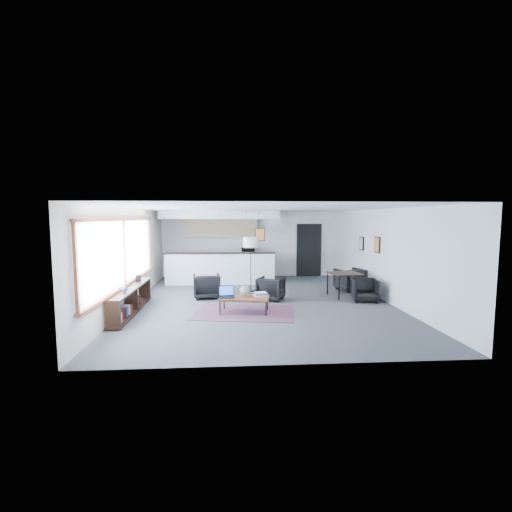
{
  "coord_description": "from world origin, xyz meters",
  "views": [
    {
      "loc": [
        -0.85,
        -10.18,
        2.36
      ],
      "look_at": [
        -0.1,
        0.4,
        1.25
      ],
      "focal_mm": 26.0,
      "sensor_mm": 36.0,
      "label": 1
    }
  ],
  "objects": [
    {
      "name": "laptop",
      "position": [
        -0.94,
        -1.15,
        0.47
      ],
      "size": [
        0.4,
        0.34,
        0.27
      ],
      "rotation": [
        0.0,
        0.0,
        0.1
      ],
      "color": "black",
      "rests_on": "coffee_table"
    },
    {
      "name": "microwave",
      "position": [
        -0.15,
        4.15,
        1.1
      ],
      "size": [
        0.5,
        0.3,
        0.33
      ],
      "primitive_type": "imported",
      "rotation": [
        0.0,
        0.0,
        0.06
      ],
      "color": "black",
      "rests_on": "kitchenette"
    },
    {
      "name": "track_light",
      "position": [
        -0.59,
        2.2,
        2.53
      ],
      "size": [
        1.6,
        0.07,
        0.15
      ],
      "color": "silver",
      "rests_on": "room"
    },
    {
      "name": "coffee_table",
      "position": [
        -0.51,
        -1.19,
        0.37
      ],
      "size": [
        1.3,
        0.84,
        0.4
      ],
      "rotation": [
        0.0,
        0.0,
        -0.17
      ],
      "color": "brown",
      "rests_on": "floor"
    },
    {
      "name": "floor_lamp",
      "position": [
        -0.19,
        1.52,
        1.5
      ],
      "size": [
        0.63,
        0.63,
        1.73
      ],
      "rotation": [
        0.0,
        0.0,
        0.32
      ],
      "color": "black",
      "rests_on": "floor"
    },
    {
      "name": "book_stack",
      "position": [
        -0.09,
        -1.12,
        0.44
      ],
      "size": [
        0.38,
        0.33,
        0.1
      ],
      "rotation": [
        0.0,
        0.0,
        0.2
      ],
      "color": "silver",
      "rests_on": "coffee_table"
    },
    {
      "name": "console",
      "position": [
        -3.3,
        -1.05,
        0.33
      ],
      "size": [
        0.35,
        3.0,
        0.8
      ],
      "color": "black",
      "rests_on": "floor"
    },
    {
      "name": "kitchenette",
      "position": [
        -1.2,
        3.71,
        1.38
      ],
      "size": [
        4.2,
        1.96,
        2.6
      ],
      "color": "white",
      "rests_on": "floor"
    },
    {
      "name": "kilim_rug",
      "position": [
        -0.51,
        -1.19,
        0.01
      ],
      "size": [
        2.68,
        2.03,
        0.01
      ],
      "rotation": [
        0.0,
        0.0,
        -0.16
      ],
      "color": "#502B3E",
      "rests_on": "floor"
    },
    {
      "name": "dining_chair_far",
      "position": [
        3.0,
        1.37,
        0.34
      ],
      "size": [
        0.81,
        0.78,
        0.68
      ],
      "primitive_type": "imported",
      "rotation": [
        0.0,
        0.0,
        3.43
      ],
      "color": "black",
      "rests_on": "floor"
    },
    {
      "name": "dining_chair_near",
      "position": [
        2.93,
        -0.17,
        0.3
      ],
      "size": [
        0.66,
        0.63,
        0.6
      ],
      "primitive_type": "imported",
      "rotation": [
        0.0,
        0.0,
        -0.15
      ],
      "color": "black",
      "rests_on": "floor"
    },
    {
      "name": "doorway",
      "position": [
        2.3,
        4.42,
        1.07
      ],
      "size": [
        1.1,
        0.12,
        2.15
      ],
      "color": "black",
      "rests_on": "room"
    },
    {
      "name": "armchair_right",
      "position": [
        0.31,
        0.21,
        0.36
      ],
      "size": [
        0.9,
        0.88,
        0.72
      ],
      "primitive_type": "imported",
      "rotation": [
        0.0,
        0.0,
        2.72
      ],
      "color": "black",
      "rests_on": "floor"
    },
    {
      "name": "wall_art_upper",
      "position": [
        3.47,
        1.7,
        1.5
      ],
      "size": [
        0.03,
        0.34,
        0.44
      ],
      "color": "black",
      "rests_on": "room"
    },
    {
      "name": "ceramic_pot",
      "position": [
        -0.49,
        -1.13,
        0.53
      ],
      "size": [
        0.26,
        0.26,
        0.26
      ],
      "rotation": [
        0.0,
        0.0,
        -0.29
      ],
      "color": "gray",
      "rests_on": "coffee_table"
    },
    {
      "name": "window",
      "position": [
        -3.46,
        -0.9,
        1.46
      ],
      "size": [
        0.1,
        5.95,
        1.66
      ],
      "color": "#8CBFFF",
      "rests_on": "room"
    },
    {
      "name": "wall_art_lower",
      "position": [
        3.47,
        0.4,
        1.55
      ],
      "size": [
        0.03,
        0.38,
        0.48
      ],
      "color": "black",
      "rests_on": "room"
    },
    {
      "name": "dining_table",
      "position": [
        2.56,
        0.49,
        0.65
      ],
      "size": [
        0.99,
        0.99,
        0.72
      ],
      "rotation": [
        0.0,
        0.0,
        0.18
      ],
      "color": "black",
      "rests_on": "floor"
    },
    {
      "name": "room",
      "position": [
        0.0,
        0.0,
        1.3
      ],
      "size": [
        7.02,
        9.02,
        2.62
      ],
      "color": "#454548",
      "rests_on": "ground"
    },
    {
      "name": "armchair_left",
      "position": [
        -1.54,
        0.58,
        0.39
      ],
      "size": [
        0.83,
        0.78,
        0.77
      ],
      "primitive_type": "imported",
      "rotation": [
        0.0,
        0.0,
        3.25
      ],
      "color": "black",
      "rests_on": "floor"
    },
    {
      "name": "coaster",
      "position": [
        -0.33,
        -1.46,
        0.4
      ],
      "size": [
        0.14,
        0.14,
        0.01
      ],
      "rotation": [
        0.0,
        0.0,
        0.35
      ],
      "color": "#E5590C",
      "rests_on": "coffee_table"
    }
  ]
}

